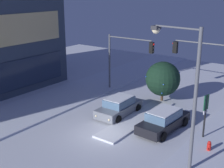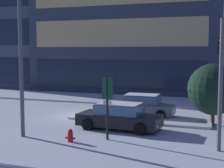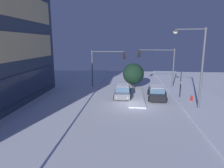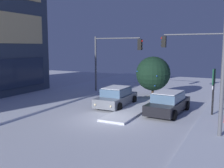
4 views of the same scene
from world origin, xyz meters
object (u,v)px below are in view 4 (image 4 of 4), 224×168
object	(u,v)px
car_near	(168,103)
traffic_light_corner_near_right	(196,52)
parking_info_sign	(213,86)
street_lamp_arched	(208,34)
decorated_tree_median	(153,74)
car_far	(116,97)
traffic_light_corner_far_right	(115,53)

from	to	relation	value
car_near	traffic_light_corner_near_right	distance (m)	6.49
traffic_light_corner_near_right	parking_info_sign	size ratio (longest dim) A/B	1.84
street_lamp_arched	decorated_tree_median	world-z (taller)	street_lamp_arched
car_far	street_lamp_arched	distance (m)	9.26
car_near	traffic_light_corner_near_right	bearing A→B (deg)	-5.02
car_near	street_lamp_arched	xyz separation A→B (m)	(-3.82, -2.87, 4.49)
car_near	car_far	bearing A→B (deg)	89.76
car_far	parking_info_sign	distance (m)	7.09
car_near	street_lamp_arched	bearing A→B (deg)	-139.55
decorated_tree_median	street_lamp_arched	bearing A→B (deg)	-147.55
car_far	parking_info_sign	size ratio (longest dim) A/B	1.42
parking_info_sign	decorated_tree_median	world-z (taller)	decorated_tree_median
traffic_light_corner_near_right	decorated_tree_median	size ratio (longest dim) A/B	1.56
car_near	decorated_tree_median	bearing A→B (deg)	32.29
car_near	traffic_light_corner_far_right	distance (m)	9.09
parking_info_sign	car_far	bearing A→B (deg)	9.61
traffic_light_corner_far_right	parking_info_sign	world-z (taller)	traffic_light_corner_far_right
car_far	traffic_light_corner_far_right	bearing A→B (deg)	-153.31
car_far	street_lamp_arched	size ratio (longest dim) A/B	0.56
street_lamp_arched	decorated_tree_median	xyz separation A→B (m)	(8.79, 5.59, -3.03)
traffic_light_corner_far_right	decorated_tree_median	distance (m)	4.36
traffic_light_corner_near_right	decorated_tree_median	xyz separation A→B (m)	(-0.50, 3.55, -1.94)
parking_info_sign	decorated_tree_median	size ratio (longest dim) A/B	0.85
traffic_light_corner_near_right	traffic_light_corner_far_right	size ratio (longest dim) A/B	1.04
car_far	traffic_light_corner_near_right	bearing A→B (deg)	135.71
traffic_light_corner_near_right	street_lamp_arched	size ratio (longest dim) A/B	0.72
street_lamp_arched	traffic_light_corner_far_right	bearing A→B (deg)	-35.87
car_far	parking_info_sign	bearing A→B (deg)	89.65
car_far	decorated_tree_median	world-z (taller)	decorated_tree_median
car_far	parking_info_sign	world-z (taller)	parking_info_sign
traffic_light_corner_far_right	parking_info_sign	distance (m)	10.91
traffic_light_corner_far_right	decorated_tree_median	bearing A→B (deg)	-3.96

